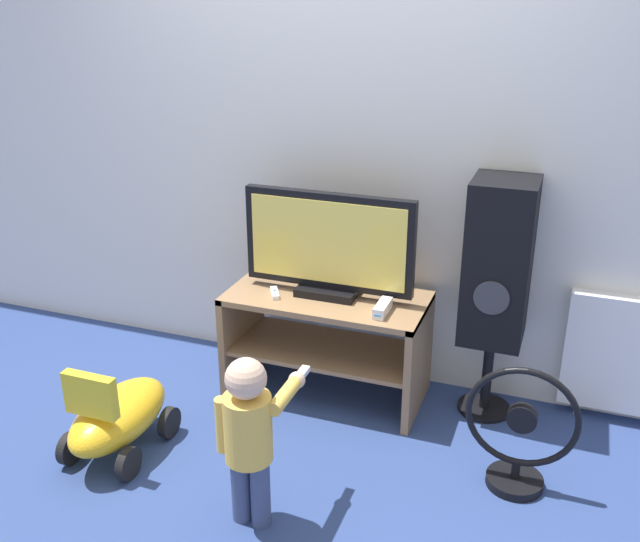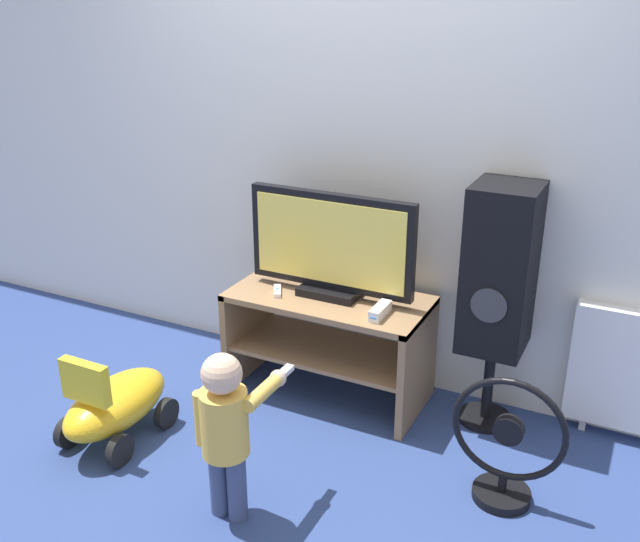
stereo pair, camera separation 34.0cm
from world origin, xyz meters
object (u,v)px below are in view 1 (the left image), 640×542
at_px(remote_primary, 275,293).
at_px(ride_on_toy, 118,416).
at_px(child, 250,428).
at_px(speaker_tower, 498,266).
at_px(game_console, 383,308).
at_px(floor_fan, 520,435).
at_px(radiator, 639,358).
at_px(television, 329,246).

distance_m(remote_primary, ride_on_toy, 0.94).
bearing_deg(child, speaker_tower, 56.35).
bearing_deg(child, game_console, 73.93).
xyz_separation_m(child, floor_fan, (0.96, 0.58, -0.18)).
xyz_separation_m(remote_primary, ride_on_toy, (-0.47, -0.72, -0.38)).
height_order(game_console, child, child).
bearing_deg(floor_fan, speaker_tower, 111.00).
xyz_separation_m(remote_primary, radiator, (1.73, 0.34, -0.21)).
height_order(television, remote_primary, television).
bearing_deg(speaker_tower, child, -123.65).
relative_size(child, ride_on_toy, 1.21).
distance_m(game_console, child, 0.96).
bearing_deg(speaker_tower, radiator, 11.62).
bearing_deg(remote_primary, television, 23.37).
height_order(speaker_tower, ride_on_toy, speaker_tower).
relative_size(child, radiator, 1.07).
xyz_separation_m(child, speaker_tower, (0.75, 1.12, 0.35)).
xyz_separation_m(television, game_console, (0.32, -0.13, -0.23)).
distance_m(game_console, remote_primary, 0.56).
bearing_deg(ride_on_toy, child, -14.69).
distance_m(floor_fan, ride_on_toy, 1.77).
bearing_deg(radiator, television, -171.13).
xyz_separation_m(television, child, (0.06, -1.03, -0.38)).
bearing_deg(ride_on_toy, floor_fan, 12.43).
distance_m(speaker_tower, ride_on_toy, 1.87).
relative_size(game_console, speaker_tower, 0.15).
bearing_deg(remote_primary, speaker_tower, 10.69).
relative_size(television, floor_fan, 1.51).
xyz_separation_m(remote_primary, child, (0.30, -0.93, -0.13)).
xyz_separation_m(television, speaker_tower, (0.80, 0.09, -0.03)).
relative_size(game_console, floor_fan, 0.30).
xyz_separation_m(speaker_tower, floor_fan, (0.21, -0.54, -0.52)).
bearing_deg(radiator, floor_fan, -124.52).
xyz_separation_m(speaker_tower, radiator, (0.68, 0.14, -0.42)).
height_order(television, radiator, television).
relative_size(speaker_tower, floor_fan, 2.09).
bearing_deg(child, television, 93.08).
bearing_deg(game_console, radiator, 17.01).
relative_size(floor_fan, radiator, 0.84).
relative_size(remote_primary, ride_on_toy, 0.22).
height_order(ride_on_toy, radiator, radiator).
distance_m(remote_primary, child, 0.98).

